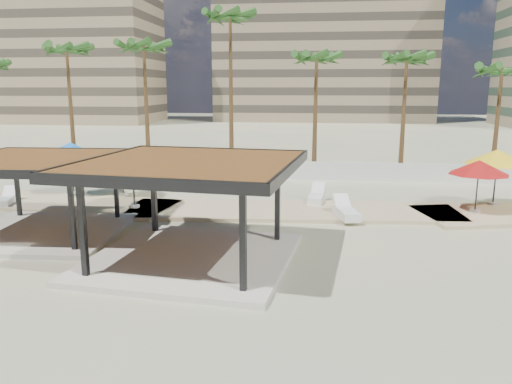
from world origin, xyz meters
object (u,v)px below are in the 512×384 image
(umbrella_c, at_px, (479,168))
(lounger_b, at_px, (316,197))
(pavilion_central, at_px, (190,201))
(umbrella_a, at_px, (71,150))
(pavilion_west, at_px, (41,189))
(lounger_a, at_px, (6,200))
(lounger_c, at_px, (346,212))

(umbrella_c, bearing_deg, lounger_b, 169.40)
(pavilion_central, relative_size, umbrella_a, 1.93)
(pavilion_west, relative_size, umbrella_c, 2.39)
(pavilion_central, xyz_separation_m, pavilion_west, (-6.91, 2.41, -0.21))
(pavilion_west, distance_m, umbrella_a, 7.54)
(lounger_a, relative_size, lounger_b, 0.93)
(pavilion_central, relative_size, umbrella_c, 2.79)
(umbrella_a, distance_m, umbrella_c, 21.17)
(pavilion_west, distance_m, lounger_c, 13.29)
(umbrella_a, bearing_deg, lounger_c, -12.66)
(pavilion_central, distance_m, umbrella_c, 14.29)
(umbrella_c, xyz_separation_m, lounger_a, (-23.41, -0.99, -1.96))
(pavilion_central, xyz_separation_m, lounger_c, (5.73, 6.21, -1.77))
(umbrella_a, bearing_deg, umbrella_c, -4.59)
(umbrella_c, xyz_separation_m, lounger_c, (-6.19, -1.65, -1.93))
(lounger_b, bearing_deg, umbrella_a, 95.15)
(pavilion_west, bearing_deg, lounger_a, 132.76)
(umbrella_c, xyz_separation_m, lounger_b, (-7.56, 1.41, -1.94))
(pavilion_west, bearing_deg, umbrella_a, 104.69)
(pavilion_west, relative_size, lounger_a, 3.22)
(lounger_a, bearing_deg, lounger_c, -109.79)
(pavilion_central, xyz_separation_m, lounger_a, (-11.49, 6.87, -1.80))
(lounger_b, distance_m, lounger_c, 3.36)
(pavilion_central, distance_m, lounger_b, 10.41)
(umbrella_c, bearing_deg, umbrella_a, 175.41)
(umbrella_a, relative_size, lounger_b, 1.82)
(umbrella_a, xyz_separation_m, umbrella_c, (21.10, -1.70, -0.33))
(umbrella_c, height_order, lounger_c, umbrella_c)
(pavilion_central, distance_m, lounger_a, 13.50)
(pavilion_central, height_order, lounger_a, pavilion_central)
(pavilion_central, relative_size, pavilion_west, 1.17)
(lounger_c, bearing_deg, lounger_a, 75.01)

